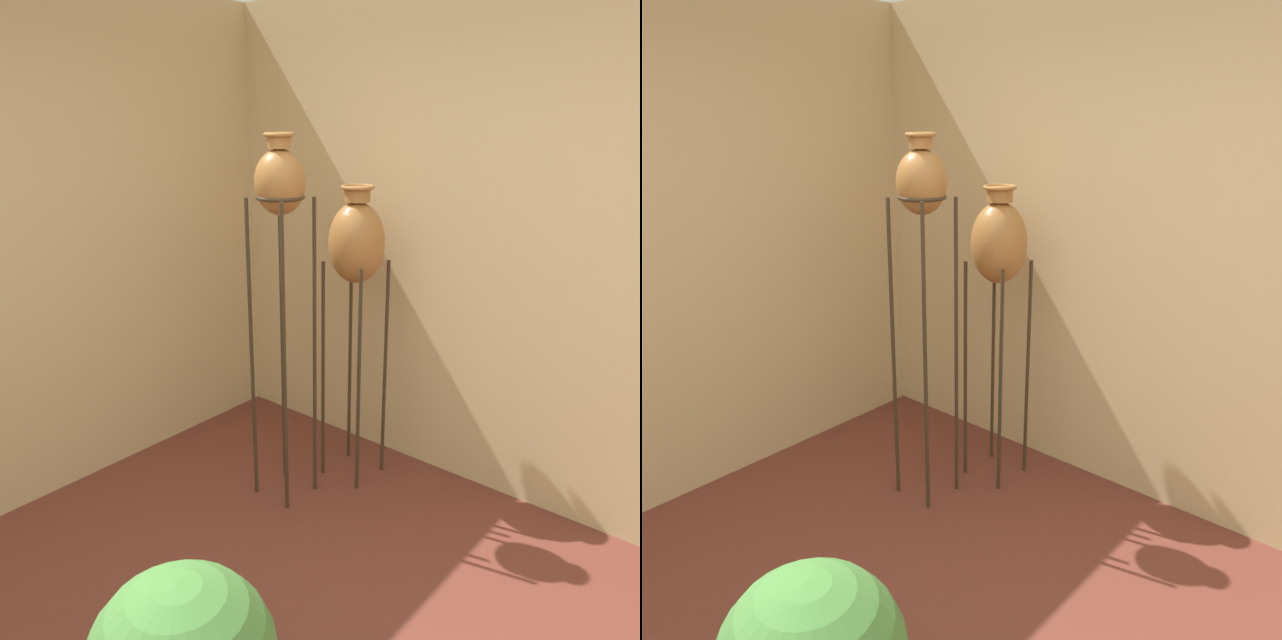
% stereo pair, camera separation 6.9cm
% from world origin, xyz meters
% --- Properties ---
extents(wall_right, '(0.06, 8.15, 2.70)m').
position_xyz_m(wall_right, '(2.10, 0.00, 1.35)').
color(wall_right, '#D1B784').
rests_on(wall_right, ground_plane).
extents(vase_stand_tall, '(0.26, 0.26, 1.96)m').
position_xyz_m(vase_stand_tall, '(1.30, 1.07, 1.64)').
color(vase_stand_tall, '#382D1E').
rests_on(vase_stand_tall, ground_plane).
extents(vase_stand_medium, '(0.30, 0.30, 1.69)m').
position_xyz_m(vase_stand_medium, '(1.71, 0.90, 1.37)').
color(vase_stand_medium, '#382D1E').
rests_on(vase_stand_medium, ground_plane).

